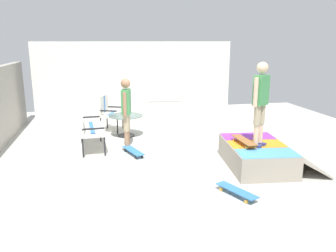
{
  "coord_description": "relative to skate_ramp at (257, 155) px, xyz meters",
  "views": [
    {
      "loc": [
        -6.65,
        1.54,
        2.47
      ],
      "look_at": [
        0.28,
        0.17,
        0.7
      ],
      "focal_mm": 36.23,
      "sensor_mm": 36.0,
      "label": 1
    }
  ],
  "objects": [
    {
      "name": "person_watching",
      "position": [
        1.7,
        2.49,
        0.72
      ],
      "size": [
        0.47,
        0.3,
        1.66
      ],
      "color": "silver",
      "rests_on": "ground_plane"
    },
    {
      "name": "skateboard_by_bench",
      "position": [
        1.22,
        2.4,
        -0.15
      ],
      "size": [
        0.82,
        0.45,
        0.1
      ],
      "color": "#3372B2",
      "rests_on": "ground_plane"
    },
    {
      "name": "person_skater",
      "position": [
        -0.12,
        0.08,
        1.18
      ],
      "size": [
        0.36,
        0.4,
        1.62
      ],
      "color": "navy",
      "rests_on": "skate_ramp"
    },
    {
      "name": "patio_chair_near_house",
      "position": [
        3.42,
        2.89,
        0.37
      ],
      "size": [
        0.77,
        0.73,
        1.02
      ],
      "color": "black",
      "rests_on": "ground_plane"
    },
    {
      "name": "house_facade",
      "position": [
        4.44,
        1.98,
        1.0
      ],
      "size": [
        0.23,
        6.0,
        2.47
      ],
      "color": "white",
      "rests_on": "ground_plane"
    },
    {
      "name": "skateboard_on_ramp",
      "position": [
        0.0,
        0.31,
        0.32
      ],
      "size": [
        0.81,
        0.23,
        0.1
      ],
      "color": "brown",
      "rests_on": "skate_ramp"
    },
    {
      "name": "skate_ramp",
      "position": [
        0.0,
        0.0,
        0.0
      ],
      "size": [
        1.87,
        1.92,
        0.48
      ],
      "color": "gray",
      "rests_on": "ground_plane"
    },
    {
      "name": "skateboard_spare",
      "position": [
        -1.2,
        0.93,
        -0.15
      ],
      "size": [
        0.81,
        0.51,
        0.1
      ],
      "color": "#3372B2",
      "rests_on": "ground_plane"
    },
    {
      "name": "ground_plane",
      "position": [
        0.64,
        1.49,
        -0.29
      ],
      "size": [
        12.0,
        12.0,
        0.1
      ],
      "primitive_type": "cube",
      "color": "beige"
    },
    {
      "name": "patio_bench",
      "position": [
        1.81,
        3.41,
        0.38
      ],
      "size": [
        1.29,
        0.64,
        1.02
      ],
      "color": "black",
      "rests_on": "ground_plane"
    },
    {
      "name": "patio_table",
      "position": [
        2.78,
        2.43,
        0.17
      ],
      "size": [
        0.9,
        0.9,
        0.57
      ],
      "color": "black",
      "rests_on": "ground_plane"
    }
  ]
}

